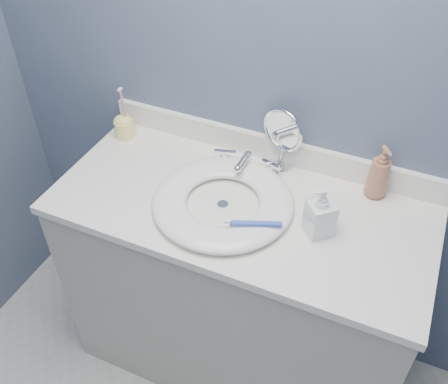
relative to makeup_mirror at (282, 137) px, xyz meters
The scene contains 12 objects.
back_wall 0.20m from the makeup_mirror, 139.09° to the left, with size 2.20×0.02×2.40m, color #4B5671.
vanity_cabinet 0.63m from the makeup_mirror, 101.98° to the right, with size 1.20×0.55×0.85m, color #B2AEA3.
countertop 0.28m from the makeup_mirror, 101.98° to the right, with size 1.22×0.57×0.03m, color white.
backsplash 0.10m from the makeup_mirror, 148.07° to the left, with size 1.22×0.02×0.09m, color white.
basin 0.30m from the makeup_mirror, 110.74° to the right, with size 0.45×0.45×0.04m, color white, non-canonical shape.
drain 0.31m from the makeup_mirror, 110.74° to the right, with size 0.04×0.04×0.01m, color silver.
faucet 0.15m from the makeup_mirror, 146.66° to the right, with size 0.25×0.13×0.07m.
makeup_mirror is the anchor object (origin of this frame).
soap_bottle_amber 0.33m from the makeup_mirror, ahead, with size 0.07×0.07×0.19m, color #A26749.
soap_bottle_clear 0.33m from the makeup_mirror, 50.10° to the right, with size 0.08×0.08×0.17m, color white.
toothbrush_holder 0.60m from the makeup_mirror, behind, with size 0.07×0.07×0.21m.
toothbrush_lying 0.35m from the makeup_mirror, 84.24° to the right, with size 0.17×0.08×0.02m.
Camera 1 is at (0.42, -0.11, 1.97)m, focal length 40.00 mm.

